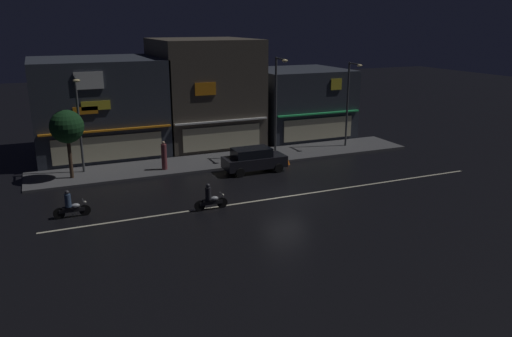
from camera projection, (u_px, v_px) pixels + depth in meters
ground_plane at (285, 197)px, 29.80m from camera, size 140.00×140.00×0.00m
lane_divider_stripe at (285, 197)px, 29.79m from camera, size 27.22×0.16×0.01m
sidewalk_far at (232, 159)px, 37.67m from camera, size 28.66×4.22×0.14m
storefront_left_block at (98, 106)px, 39.20m from camera, size 9.57×9.10×7.30m
storefront_center_block at (204, 92)px, 42.23m from camera, size 7.87×8.97×8.64m
storefront_right_block at (298, 103)px, 45.36m from camera, size 8.09×7.81×5.95m
streetlamp_west at (79, 116)px, 33.04m from camera, size 0.44×1.64×6.48m
streetlamp_mid at (277, 100)px, 36.89m from camera, size 0.44×1.64×7.39m
streetlamp_east at (349, 97)px, 40.32m from camera, size 0.44×1.64×6.78m
pedestrian_on_sidewalk at (164, 156)px, 34.63m from camera, size 0.38×0.38×2.00m
street_tree at (67, 127)px, 32.06m from camera, size 2.14×2.14×4.48m
parked_car_near_kerb at (254, 159)px, 34.62m from camera, size 4.30×1.98×1.67m
motorcycle_lead at (210, 199)px, 27.60m from camera, size 1.90×0.60×1.52m
motorcycle_following at (70, 206)px, 26.50m from camera, size 1.90×0.60×1.52m
traffic_cone at (287, 161)px, 36.48m from camera, size 0.36×0.36×0.55m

